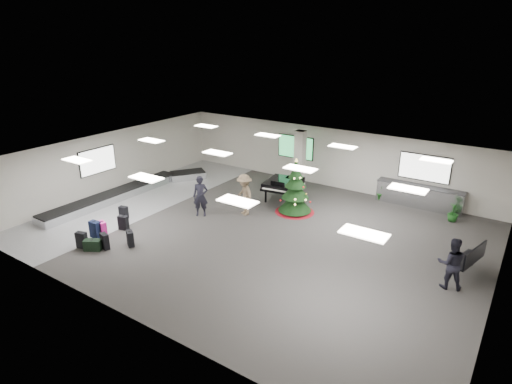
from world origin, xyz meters
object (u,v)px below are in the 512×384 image
Objects in this scene: service_counter at (419,196)px; potted_plant_right at (453,213)px; christmas_tree at (295,194)px; traveler_b at (244,195)px; traveler_bench at (451,263)px; grand_piano at (283,184)px; baggage_carousel at (130,191)px; bench at (470,258)px; potted_plant_left at (381,192)px; pink_suitcase at (103,229)px; traveler_a at (201,196)px.

service_counter is 4.88× the size of potted_plant_right.
christmas_tree is 2.37m from traveler_b.
traveler_b is 9.20m from traveler_bench.
grand_piano is 1.26× the size of traveler_bench.
traveler_b is (6.38, 1.28, 0.76)m from baggage_carousel.
potted_plant_left is (-4.86, 5.15, -0.18)m from bench.
christmas_tree is (5.36, 6.68, 0.58)m from pink_suitcase.
potted_plant_left reaches higher than potted_plant_right.
baggage_carousel is 11.69× the size of potted_plant_right.
service_counter is 2.28× the size of bench.
pink_suitcase is 13.29m from traveler_bench.
christmas_tree reaches higher than traveler_bench.
service_counter is 7.17m from traveler_bench.
traveler_b is (1.58, 1.23, 0.02)m from traveler_a.
traveler_bench reaches higher than pink_suitcase.
grand_piano is at bearing 141.40° from christmas_tree.
pink_suitcase reaches higher than baggage_carousel.
bench is 0.94× the size of traveler_a.
service_counter is at bearing 40.13° from christmas_tree.
potted_plant_left is at bearing -75.48° from traveler_bench.
potted_plant_right reaches higher than pink_suitcase.
traveler_a reaches higher than pink_suitcase.
potted_plant_right is at bearing -0.05° from traveler_a.
traveler_b is at bearing 7.19° from traveler_a.
traveler_b is 9.39m from potted_plant_right.
potted_plant_left is at bearing 79.89° from traveler_b.
grand_piano is 9.38m from traveler_bench.
traveler_b is 2.29× the size of potted_plant_left.
pink_suitcase is (-10.01, -10.60, -0.22)m from service_counter.
potted_plant_left is at bearing 15.60° from traveler_a.
traveler_bench is at bearing -68.21° from service_counter.
potted_plant_right is at bearing 21.81° from baggage_carousel.
potted_plant_left is (4.67, 5.30, -0.55)m from traveler_b.
pink_suitcase is at bearing -147.33° from traveler_a.
grand_piano is at bearing 109.69° from traveler_b.
baggage_carousel is at bearing -152.33° from service_counter.
pink_suitcase is 14.11m from bench.
service_counter is 2.09× the size of traveler_b.
christmas_tree reaches higher than potted_plant_left.
traveler_b is (-9.53, -0.15, 0.37)m from bench.
bench is (13.08, 5.30, 0.28)m from pink_suitcase.
traveler_a is at bearing -149.40° from potted_plant_right.
christmas_tree is 7.80m from traveler_bench.
grand_piano is at bearing 30.28° from traveler_a.
traveler_a is (-2.11, -3.79, 0.11)m from grand_piano.
traveler_a is (1.97, 3.92, 0.62)m from pink_suitcase.
christmas_tree reaches higher than traveler_a.
traveler_b is 7.09m from potted_plant_left.
potted_plant_right is at bearing -27.55° from service_counter.
pink_suitcase is 0.38× the size of traveler_bench.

